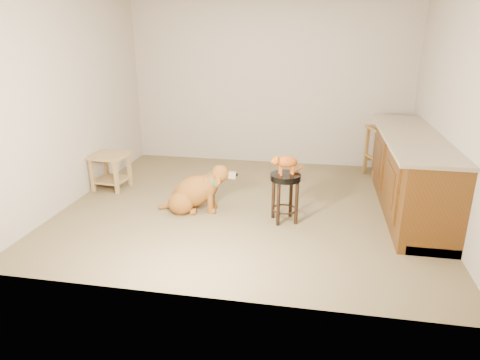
% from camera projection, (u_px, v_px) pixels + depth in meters
% --- Properties ---
extents(floor, '(4.50, 4.00, 0.01)m').
position_uv_depth(floor, '(248.00, 206.00, 5.41)').
color(floor, brown).
rests_on(floor, ground).
extents(room_shell, '(4.54, 4.04, 2.62)m').
position_uv_depth(room_shell, '(249.00, 70.00, 4.86)').
color(room_shell, '#A49784').
rests_on(room_shell, ground).
extents(cabinet_run, '(0.70, 2.56, 0.94)m').
position_uv_depth(cabinet_run, '(410.00, 175.00, 5.21)').
color(cabinet_run, '#4E2C0D').
rests_on(cabinet_run, ground).
extents(padded_stool, '(0.38, 0.38, 0.57)m').
position_uv_depth(padded_stool, '(285.00, 188.00, 4.87)').
color(padded_stool, black).
rests_on(padded_stool, ground).
extents(wood_stool, '(0.52, 0.52, 0.76)m').
position_uv_depth(wood_stool, '(382.00, 151.00, 6.40)').
color(wood_stool, brown).
rests_on(wood_stool, ground).
extents(side_table, '(0.51, 0.51, 0.50)m').
position_uv_depth(side_table, '(110.00, 166.00, 5.93)').
color(side_table, olive).
rests_on(side_table, ground).
extents(golden_retriever, '(0.99, 0.52, 0.63)m').
position_uv_depth(golden_retriever, '(195.00, 192.00, 5.21)').
color(golden_retriever, brown).
rests_on(golden_retriever, ground).
extents(tabby_kitten, '(0.36, 0.26, 0.26)m').
position_uv_depth(tabby_kitten, '(285.00, 162.00, 4.77)').
color(tabby_kitten, '#94400E').
rests_on(tabby_kitten, padded_stool).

